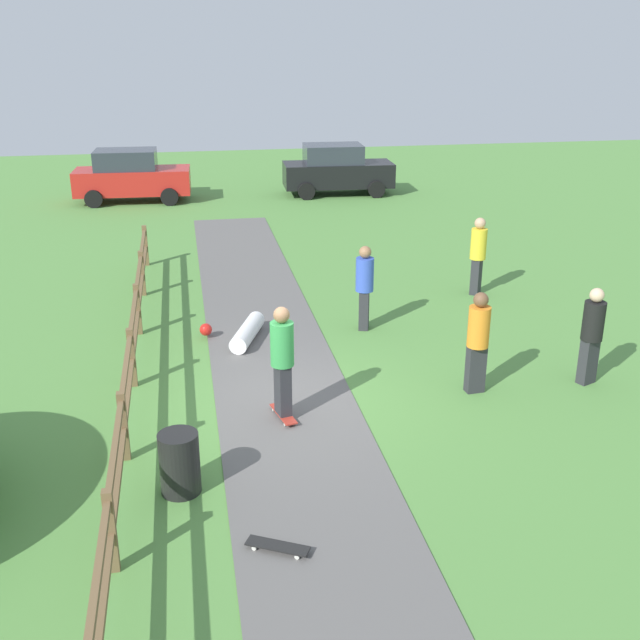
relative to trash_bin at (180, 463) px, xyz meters
name	(u,v)px	position (x,y,z in m)	size (l,w,h in m)	color
ground_plane	(286,406)	(1.80, 2.31, -0.45)	(60.00, 60.00, 0.00)	#568E42
asphalt_path	(286,405)	(1.80, 2.31, -0.44)	(2.40, 28.00, 0.02)	#605E5B
wooden_fence	(128,382)	(-0.80, 2.31, 0.22)	(0.12, 18.12, 1.10)	brown
trash_bin	(180,463)	(0.00, 0.00, 0.00)	(0.56, 0.56, 0.90)	black
skater_riding	(282,357)	(1.69, 1.86, 0.67)	(0.45, 0.82, 1.95)	#B23326
skater_fallen	(244,332)	(1.35, 5.36, -0.25)	(1.40, 1.58, 0.36)	white
skateboard_loose	(278,546)	(1.15, -1.56, -0.36)	(0.80, 0.55, 0.08)	black
bystander_black	(592,331)	(7.30, 2.25, 0.56)	(0.50, 0.50, 1.81)	#2D2D33
bystander_yellow	(478,252)	(7.16, 7.40, 0.60)	(0.53, 0.53, 1.89)	#2D2D33
bystander_orange	(478,337)	(5.17, 2.28, 0.58)	(0.41, 0.41, 1.86)	#2D2D33
bystander_blue	(365,284)	(3.94, 5.61, 0.57)	(0.48, 0.48, 1.83)	#2D2D33
parked_car_black	(337,170)	(6.24, 19.88, 0.51)	(4.27, 2.14, 1.92)	black
parked_car_red	(131,176)	(-1.56, 19.88, 0.51)	(4.27, 2.14, 1.92)	red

